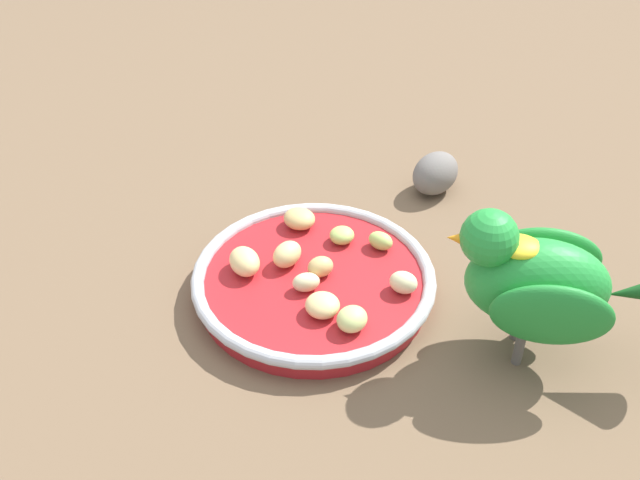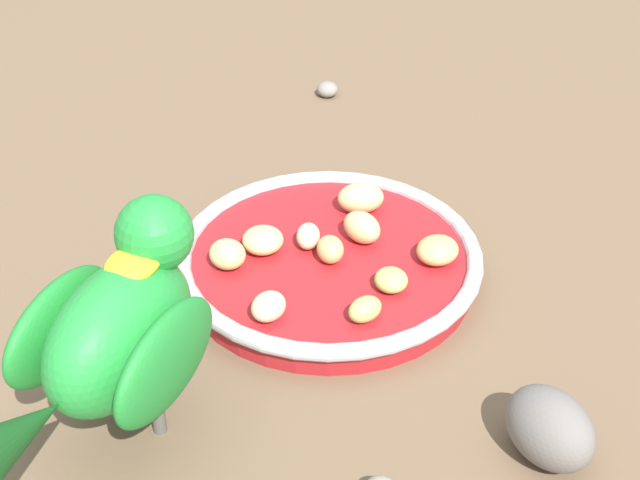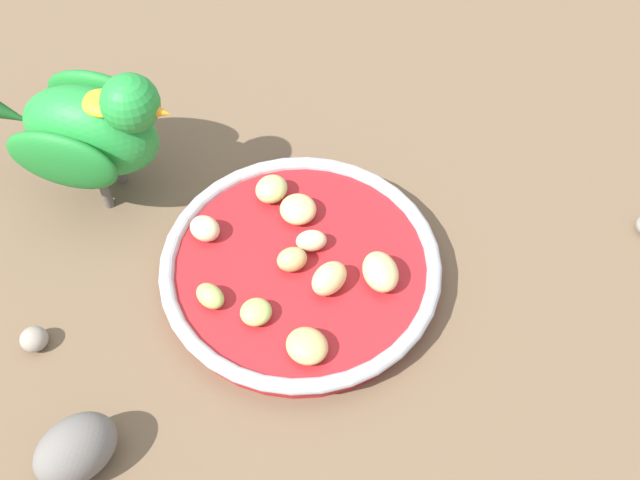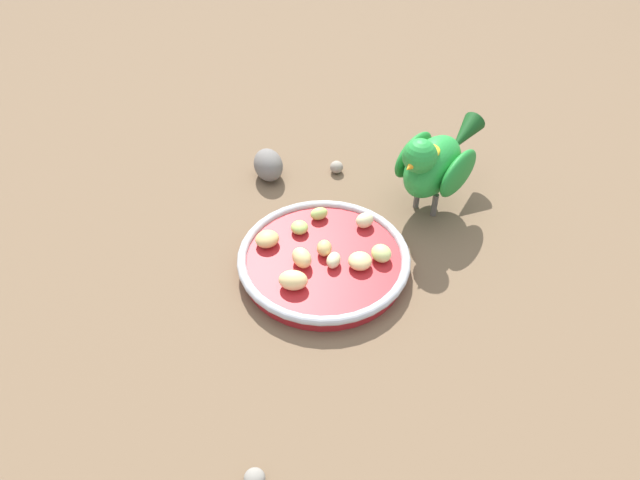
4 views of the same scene
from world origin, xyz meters
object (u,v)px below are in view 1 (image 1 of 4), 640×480
Objects in this scene: apple_piece_8 at (244,261)px; parrot at (543,280)px; rock_large at (435,173)px; pebble_1 at (505,231)px; apple_piece_2 at (320,267)px; apple_piece_1 at (352,319)px; apple_piece_0 at (342,235)px; apple_piece_3 at (306,282)px; apple_piece_5 at (403,282)px; apple_piece_4 at (288,257)px; feeding_bowl at (316,281)px; apple_piece_6 at (299,219)px; apple_piece_7 at (322,305)px; apple_piece_9 at (382,243)px.

parrot is (-0.23, 0.15, 0.05)m from apple_piece_8.
pebble_1 is at bearing 110.86° from rock_large.
apple_piece_1 is at bearing 95.92° from apple_piece_2.
apple_piece_3 reaches higher than apple_piece_0.
apple_piece_2 is at bearing -31.77° from apple_piece_5.
pebble_1 is at bearing -178.89° from apple_piece_8.
apple_piece_4 is 0.17× the size of parrot.
apple_piece_4 is at bearing -32.95° from apple_piece_5.
parrot reaches higher than apple_piece_2.
apple_piece_2 is at bearing 160.23° from apple_piece_8.
parrot is 9.15× the size of pebble_1.
parrot reaches higher than apple_piece_4.
feeding_bowl is at bearing 49.39° from apple_piece_0.
parrot reaches higher than rock_large.
apple_piece_1 and apple_piece_5 have the same top height.
apple_piece_8 is at bearing 1.11° from pebble_1.
apple_piece_6 is 1.05× the size of apple_piece_7.
parrot is at bearing 70.63° from pebble_1.
apple_piece_3 is at bearing 42.66° from apple_piece_2.
apple_piece_3 is 0.10m from apple_piece_6.
apple_piece_7 is at bearing 64.06° from apple_piece_0.
apple_piece_1 reaches higher than feeding_bowl.
apple_piece_8 reaches higher than apple_piece_5.
apple_piece_7 is (-0.01, 0.04, 0.00)m from apple_piece_3.
rock_large is (-0.25, -0.11, -0.01)m from apple_piece_8.
apple_piece_8 reaches higher than apple_piece_9.
apple_piece_4 reaches higher than apple_piece_6.
apple_piece_8 is at bearing -19.77° from apple_piece_2.
apple_piece_9 is at bearing 178.25° from apple_piece_8.
apple_piece_2 reaches higher than apple_piece_3.
apple_piece_9 is at bearing -163.53° from feeding_bowl.
apple_piece_9 is at bearing -179.34° from apple_piece_4.
apple_piece_3 is 1.18× the size of pebble_1.
feeding_bowl is 8.83× the size of apple_piece_5.
apple_piece_3 is 0.09m from apple_piece_5.
apple_piece_0 is (-0.04, -0.05, 0.01)m from feeding_bowl.
parrot is at bearing 162.03° from apple_piece_1.
apple_piece_6 is at bearing -140.63° from apple_piece_8.
apple_piece_4 is 0.54× the size of rock_large.
pebble_1 is (-0.22, -0.03, -0.02)m from apple_piece_2.
apple_piece_5 is 0.06m from apple_piece_9.
apple_piece_4 is at bearing 66.83° from apple_piece_6.
apple_piece_8 is 0.14m from apple_piece_9.
feeding_bowl is at bearing 16.47° from apple_piece_9.
feeding_bowl is at bearing 37.31° from rock_large.
apple_piece_2 is 0.08m from apple_piece_6.
apple_piece_1 is 0.88× the size of apple_piece_6.
rock_large is at bearing -155.73° from apple_piece_8.
apple_piece_3 is (0.05, 0.06, 0.00)m from apple_piece_0.
apple_piece_5 is at bearing 150.45° from feeding_bowl.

